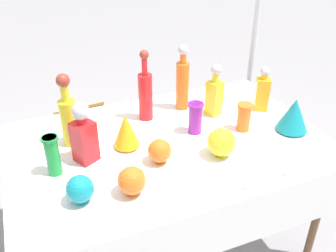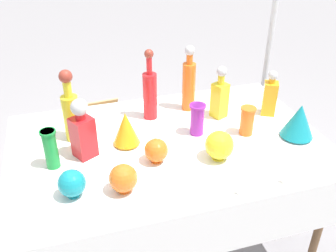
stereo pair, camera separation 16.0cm
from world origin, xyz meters
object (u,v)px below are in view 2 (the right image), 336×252
square_decanter_2 (82,130)px  round_bowl_0 (219,145)px  tall_bottle_0 (189,82)px  canopy_pole (268,56)px  tall_bottle_2 (150,92)px  square_decanter_1 (220,96)px  cardboard_box_behind_left (97,133)px  slender_vase_0 (50,148)px  slender_vase_1 (247,120)px  round_bowl_3 (72,183)px  tall_bottle_1 (71,111)px  round_bowl_2 (156,150)px  slender_vase_2 (197,118)px  round_bowl_1 (123,178)px  square_decanter_0 (270,96)px  fluted_vase_1 (299,121)px  fluted_vase_0 (126,128)px

square_decanter_2 → round_bowl_0: size_ratio=2.09×
tall_bottle_0 → square_decanter_2: 0.73m
canopy_pole → tall_bottle_2: bearing=-155.4°
tall_bottle_0 → square_decanter_1: (0.14, -0.14, -0.04)m
cardboard_box_behind_left → canopy_pole: (1.30, -0.39, 0.69)m
slender_vase_0 → slender_vase_1: 1.03m
cardboard_box_behind_left → tall_bottle_2: bearing=-73.3°
round_bowl_3 → tall_bottle_1: bearing=84.7°
square_decanter_2 → round_bowl_2: size_ratio=2.53×
slender_vase_0 → slender_vase_2: 0.77m
square_decanter_1 → round_bowl_1: bearing=-143.2°
tall_bottle_0 → slender_vase_2: bearing=-100.1°
slender_vase_0 → slender_vase_2: slender_vase_0 is taller
round_bowl_1 → cardboard_box_behind_left: (0.02, 1.47, -0.66)m
round_bowl_2 → square_decanter_0: bearing=19.7°
fluted_vase_1 → tall_bottle_2: bearing=148.1°
square_decanter_0 → canopy_pole: canopy_pole is taller
cardboard_box_behind_left → slender_vase_0: bearing=-104.6°
tall_bottle_2 → round_bowl_0: bearing=-66.3°
round_bowl_3 → canopy_pole: bearing=34.3°
tall_bottle_1 → round_bowl_0: 0.78m
square_decanter_1 → square_decanter_0: bearing=-10.5°
round_bowl_0 → round_bowl_1: 0.51m
fluted_vase_1 → round_bowl_1: (-0.98, -0.17, -0.03)m
round_bowl_2 → cardboard_box_behind_left: bearing=97.7°
slender_vase_1 → round_bowl_3: 0.98m
round_bowl_0 → round_bowl_2: round_bowl_0 is taller
square_decanter_1 → tall_bottle_2: bearing=164.9°
square_decanter_0 → slender_vase_1: 0.29m
slender_vase_0 → cardboard_box_behind_left: (0.31, 1.19, -0.70)m
round_bowl_2 → canopy_pole: bearing=39.1°
fluted_vase_0 → round_bowl_1: size_ratio=1.40×
canopy_pole → fluted_vase_0: bearing=-149.7°
square_decanter_2 → canopy_pole: 1.64m
tall_bottle_1 → round_bowl_3: size_ratio=3.07×
round_bowl_1 → round_bowl_3: bearing=171.4°
tall_bottle_0 → square_decanter_0: bearing=-24.3°
round_bowl_1 → round_bowl_0: bearing=11.9°
square_decanter_1 → fluted_vase_0: (-0.58, -0.14, -0.04)m
round_bowl_2 → round_bowl_3: round_bowl_3 is taller
square_decanter_1 → slender_vase_2: size_ratio=1.78×
tall_bottle_2 → fluted_vase_1: (0.70, -0.44, -0.06)m
square_decanter_0 → canopy_pole: (0.35, 0.64, -0.02)m
tall_bottle_1 → round_bowl_0: size_ratio=2.63×
fluted_vase_1 → slender_vase_1: bearing=155.9°
slender_vase_0 → round_bowl_3: slender_vase_0 is taller
square_decanter_0 → square_decanter_1: size_ratio=0.87×
tall_bottle_1 → fluted_vase_1: (1.16, -0.33, -0.07)m
canopy_pole → tall_bottle_1: bearing=-158.7°
fluted_vase_0 → round_bowl_3: size_ratio=1.46×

